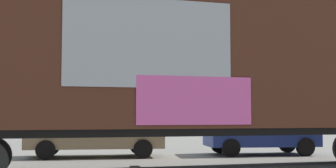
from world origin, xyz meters
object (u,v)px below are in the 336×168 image
(flagpole, at_px, (89,59))
(parked_car_tan, at_px, (95,133))
(freight_car, at_px, (197,60))
(parked_car_blue, at_px, (259,132))

(flagpole, xyz_separation_m, parked_car_tan, (-0.19, -8.60, -3.67))
(freight_car, height_order, parked_car_blue, freight_car)
(flagpole, distance_m, parked_car_blue, 11.29)
(parked_car_tan, xyz_separation_m, parked_car_blue, (6.03, -0.36, 0.02))
(parked_car_blue, bearing_deg, freight_car, -129.18)
(flagpole, distance_m, parked_car_tan, 9.35)
(freight_car, xyz_separation_m, parked_car_blue, (3.74, 4.59, -2.05))
(flagpole, height_order, parked_car_blue, flagpole)
(freight_car, distance_m, parked_car_blue, 6.27)
(parked_car_tan, bearing_deg, freight_car, -65.13)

